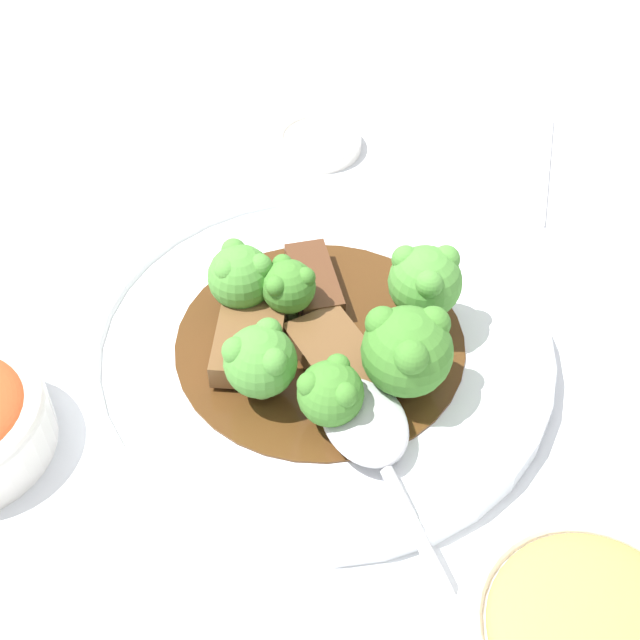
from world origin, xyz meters
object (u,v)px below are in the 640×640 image
object	(u,v)px
beef_strip_0	(314,280)
beef_strip_1	(250,337)
beef_strip_2	(338,357)
broccoli_floret_0	(260,360)
broccoli_floret_4	(288,286)
sauce_dish	(319,141)
broccoli_floret_3	(331,392)
broccoli_floret_1	(240,276)
broccoli_floret_2	(407,350)
serving_spoon	(379,450)
main_plate	(320,348)
broccoli_floret_5	(425,281)

from	to	relation	value
beef_strip_0	beef_strip_1	xyz separation A→B (m)	(-0.06, 0.02, 0.00)
beef_strip_2	beef_strip_0	bearing A→B (deg)	32.76
beef_strip_1	broccoli_floret_0	distance (m)	0.04
broccoli_floret_4	sauce_dish	size ratio (longest dim) A/B	0.62
beef_strip_0	beef_strip_2	size ratio (longest dim) A/B	0.85
beef_strip_2	broccoli_floret_3	xyz separation A→B (m)	(-0.04, -0.01, 0.02)
broccoli_floret_1	broccoli_floret_2	size ratio (longest dim) A/B	0.82
broccoli_floret_0	broccoli_floret_1	bearing A→B (deg)	32.77
broccoli_floret_0	broccoli_floret_4	distance (m)	0.06
broccoli_floret_2	serving_spoon	distance (m)	0.06
main_plate	beef_strip_2	distance (m)	0.03
broccoli_floret_1	beef_strip_0	bearing A→B (deg)	-48.58
broccoli_floret_3	beef_strip_2	bearing A→B (deg)	13.16
broccoli_floret_0	broccoli_floret_3	xyz separation A→B (m)	(-0.00, -0.04, -0.00)
broccoli_floret_4	serving_spoon	bearing A→B (deg)	-134.40
broccoli_floret_1	broccoli_floret_2	distance (m)	0.11
broccoli_floret_1	sauce_dish	bearing A→B (deg)	6.51
serving_spoon	beef_strip_0	bearing A→B (deg)	35.21
broccoli_floret_0	beef_strip_1	bearing A→B (deg)	34.12
broccoli_floret_5	broccoli_floret_1	bearing A→B (deg)	103.50
broccoli_floret_5	serving_spoon	distance (m)	0.11
broccoli_floret_0	serving_spoon	size ratio (longest dim) A/B	0.22
beef_strip_1	broccoli_floret_2	distance (m)	0.09
beef_strip_2	broccoli_floret_0	world-z (taller)	broccoli_floret_0
broccoli_floret_2	serving_spoon	world-z (taller)	broccoli_floret_2
beef_strip_2	broccoli_floret_5	world-z (taller)	broccoli_floret_5
broccoli_floret_2	broccoli_floret_5	world-z (taller)	same
beef_strip_0	broccoli_floret_1	bearing A→B (deg)	131.42
broccoli_floret_3	broccoli_floret_4	size ratio (longest dim) A/B	0.96
serving_spoon	broccoli_floret_0	bearing A→B (deg)	74.47
broccoli_floret_4	serving_spoon	distance (m)	0.12
beef_strip_1	broccoli_floret_5	distance (m)	0.11
main_plate	beef_strip_0	xyz separation A→B (m)	(0.04, 0.02, 0.02)
broccoli_floret_3	sauce_dish	xyz separation A→B (m)	(0.25, 0.10, -0.03)
beef_strip_0	broccoli_floret_2	distance (m)	0.10
beef_strip_0	serving_spoon	size ratio (longest dim) A/B	0.32
broccoli_floret_5	broccoli_floret_4	bearing A→B (deg)	106.64
beef_strip_1	broccoli_floret_0	world-z (taller)	broccoli_floret_0
beef_strip_0	sauce_dish	world-z (taller)	beef_strip_0
broccoli_floret_2	broccoli_floret_1	bearing A→B (deg)	76.61
beef_strip_0	broccoli_floret_1	xyz separation A→B (m)	(-0.03, 0.03, 0.02)
main_plate	broccoli_floret_5	xyz separation A→B (m)	(0.03, -0.05, 0.04)
main_plate	beef_strip_1	bearing A→B (deg)	119.45
broccoli_floret_3	sauce_dish	distance (m)	0.27
broccoli_floret_0	broccoli_floret_1	distance (m)	0.07
beef_strip_2	broccoli_floret_2	distance (m)	0.05
beef_strip_0	broccoli_floret_2	bearing A→B (deg)	-127.19
broccoli_floret_0	beef_strip_0	bearing A→B (deg)	1.10
serving_spoon	broccoli_floret_2	bearing A→B (deg)	1.60
broccoli_floret_1	serving_spoon	size ratio (longest dim) A/B	0.22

